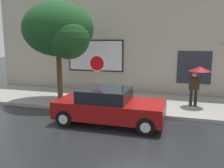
{
  "coord_description": "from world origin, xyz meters",
  "views": [
    {
      "loc": [
        1.81,
        -8.82,
        3.23
      ],
      "look_at": [
        -1.31,
        1.8,
        1.2
      ],
      "focal_mm": 39.28,
      "sensor_mm": 36.0,
      "label": 1
    }
  ],
  "objects": [
    {
      "name": "building_facade",
      "position": [
        -0.03,
        5.5,
        3.48
      ],
      "size": [
        20.0,
        0.67,
        7.0
      ],
      "color": "#B2A893",
      "rests_on": "ground"
    },
    {
      "name": "stop_sign",
      "position": [
        -2.01,
        1.75,
        1.82
      ],
      "size": [
        0.76,
        0.1,
        2.37
      ],
      "color": "gray",
      "rests_on": "sidewalk"
    },
    {
      "name": "ground_plane",
      "position": [
        0.0,
        0.0,
        0.0
      ],
      "size": [
        60.0,
        60.0,
        0.0
      ],
      "primitive_type": "plane",
      "color": "black"
    },
    {
      "name": "street_tree",
      "position": [
        -4.01,
        2.06,
        3.62
      ],
      "size": [
        3.56,
        3.03,
        4.91
      ],
      "color": "#4C3823",
      "rests_on": "sidewalk"
    },
    {
      "name": "pedestrian_with_umbrella",
      "position": [
        2.46,
        2.88,
        1.65
      ],
      "size": [
        1.01,
        1.01,
        1.87
      ],
      "color": "black",
      "rests_on": "sidewalk"
    },
    {
      "name": "parked_car",
      "position": [
        -0.88,
        -0.08,
        0.68
      ],
      "size": [
        4.14,
        1.96,
        1.36
      ],
      "color": "maroon",
      "rests_on": "ground"
    },
    {
      "name": "sidewalk",
      "position": [
        0.0,
        3.0,
        0.07
      ],
      "size": [
        20.0,
        4.0,
        0.15
      ],
      "primitive_type": "cube",
      "color": "gray",
      "rests_on": "ground"
    }
  ]
}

